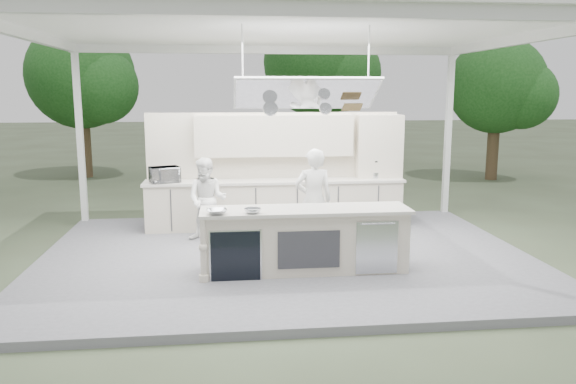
{
  "coord_description": "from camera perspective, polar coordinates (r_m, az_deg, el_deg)",
  "views": [
    {
      "loc": [
        -0.97,
        -8.94,
        2.77
      ],
      "look_at": [
        0.09,
        0.4,
        1.09
      ],
      "focal_mm": 35.0,
      "sensor_mm": 36.0,
      "label": 1
    }
  ],
  "objects": [
    {
      "name": "toaster_oven",
      "position": [
        10.91,
        -12.43,
        1.73
      ],
      "size": [
        0.63,
        0.53,
        0.3
      ],
      "primitive_type": "imported",
      "rotation": [
        0.0,
        0.0,
        0.35
      ],
      "color": "#B0B3B7",
      "rests_on": "back_counter"
    },
    {
      "name": "stage_deck",
      "position": [
        9.39,
        -0.25,
        -6.63
      ],
      "size": [
        8.0,
        6.0,
        0.12
      ],
      "primitive_type": "cube",
      "color": "slate",
      "rests_on": "ground"
    },
    {
      "name": "back_counter",
      "position": [
        11.1,
        -1.31,
        -1.15
      ],
      "size": [
        5.08,
        0.72,
        0.95
      ],
      "color": "beige",
      "rests_on": "stage_deck"
    },
    {
      "name": "sous_chef",
      "position": [
        10.13,
        -8.21,
        -0.77
      ],
      "size": [
        0.86,
        0.74,
        1.5
      ],
      "primitive_type": "imported",
      "rotation": [
        0.0,
        0.0,
        -0.27
      ],
      "color": "white",
      "rests_on": "stage_deck"
    },
    {
      "name": "tent",
      "position": [
        9.03,
        -0.24,
        16.12
      ],
      "size": [
        8.2,
        6.2,
        3.86
      ],
      "color": "white",
      "rests_on": "ground"
    },
    {
      "name": "bowl_small",
      "position": [
        7.98,
        -3.61,
        -1.92
      ],
      "size": [
        0.27,
        0.27,
        0.07
      ],
      "primitive_type": "imported",
      "rotation": [
        0.0,
        0.0,
        -0.16
      ],
      "color": "silver",
      "rests_on": "demo_island"
    },
    {
      "name": "tree_cluster",
      "position": [
        18.74,
        -4.06,
        11.7
      ],
      "size": [
        19.55,
        9.4,
        5.85
      ],
      "color": "#4A3A25",
      "rests_on": "ground"
    },
    {
      "name": "back_wall_unit",
      "position": [
        11.21,
        0.84,
        4.02
      ],
      "size": [
        5.05,
        0.48,
        2.25
      ],
      "color": "beige",
      "rests_on": "stage_deck"
    },
    {
      "name": "bowl_large",
      "position": [
        7.97,
        -7.24,
        -2.0
      ],
      "size": [
        0.32,
        0.32,
        0.07
      ],
      "primitive_type": "imported",
      "rotation": [
        0.0,
        0.0,
        0.1
      ],
      "color": "silver",
      "rests_on": "demo_island"
    },
    {
      "name": "head_chef",
      "position": [
        9.39,
        2.61,
        -0.82
      ],
      "size": [
        0.65,
        0.44,
        1.73
      ],
      "primitive_type": "imported",
      "rotation": [
        0.0,
        0.0,
        3.18
      ],
      "color": "white",
      "rests_on": "stage_deck"
    },
    {
      "name": "ground",
      "position": [
        9.41,
        -0.25,
        -6.98
      ],
      "size": [
        90.0,
        90.0,
        0.0
      ],
      "primitive_type": "plane",
      "color": "#4B593D",
      "rests_on": "ground"
    },
    {
      "name": "demo_island",
      "position": [
        8.4,
        1.64,
        -4.87
      ],
      "size": [
        3.1,
        0.79,
        0.95
      ],
      "color": "beige",
      "rests_on": "stage_deck"
    }
  ]
}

